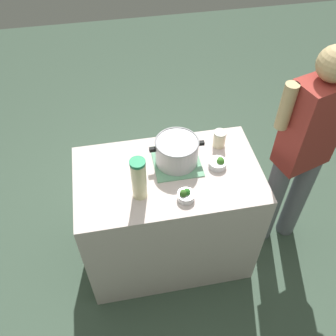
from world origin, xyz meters
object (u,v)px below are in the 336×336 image
at_px(person_cook, 302,152).
at_px(mason_jar, 219,139).
at_px(cooking_pot, 177,151).
at_px(lemonade_pitcher, 139,179).
at_px(broccoli_bowl_center, 186,195).
at_px(broccoli_bowl_front, 218,163).

bearing_deg(person_cook, mason_jar, 163.62).
relative_size(mason_jar, person_cook, 0.07).
distance_m(cooking_pot, mason_jar, 0.32).
distance_m(lemonade_pitcher, broccoli_bowl_center, 0.29).
xyz_separation_m(cooking_pot, lemonade_pitcher, (-0.26, -0.22, 0.05)).
bearing_deg(mason_jar, cooking_pot, -162.65).
bearing_deg(mason_jar, lemonade_pitcher, -150.66).
distance_m(lemonade_pitcher, person_cook, 1.11).
xyz_separation_m(mason_jar, person_cook, (0.52, -0.15, -0.06)).
relative_size(broccoli_bowl_center, person_cook, 0.06).
distance_m(cooking_pot, person_cook, 0.83).
relative_size(broccoli_bowl_front, person_cook, 0.07).
xyz_separation_m(lemonade_pitcher, broccoli_bowl_front, (0.51, 0.14, -0.12)).
relative_size(mason_jar, broccoli_bowl_front, 1.05).
height_order(broccoli_bowl_front, broccoli_bowl_center, broccoli_bowl_center).
distance_m(broccoli_bowl_center, person_cook, 0.86).
xyz_separation_m(cooking_pot, person_cook, (0.82, -0.06, -0.10)).
bearing_deg(lemonade_pitcher, person_cook, 8.54).
bearing_deg(broccoli_bowl_front, cooking_pot, 161.20).
bearing_deg(cooking_pot, person_cook, -4.12).
height_order(broccoli_bowl_center, person_cook, person_cook).
distance_m(lemonade_pitcher, broccoli_bowl_front, 0.54).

